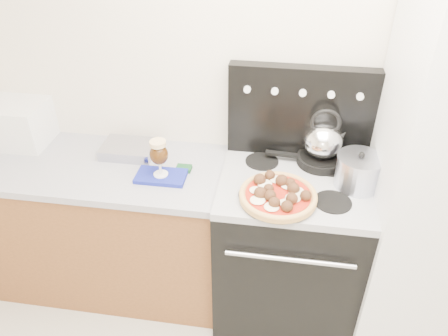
% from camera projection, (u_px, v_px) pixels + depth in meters
% --- Properties ---
extents(room_shell, '(3.52, 3.01, 2.52)m').
position_uv_depth(room_shell, '(273.00, 259.00, 1.32)').
color(room_shell, '#B7B2A7').
rests_on(room_shell, ground).
extents(base_cabinet, '(1.45, 0.60, 0.86)m').
position_uv_depth(base_cabinet, '(104.00, 227.00, 2.65)').
color(base_cabinet, brown).
rests_on(base_cabinet, ground).
extents(countertop, '(1.48, 0.63, 0.04)m').
position_uv_depth(countertop, '(92.00, 166.00, 2.39)').
color(countertop, '#9F9FAB').
rests_on(countertop, base_cabinet).
extents(stove_body, '(0.76, 0.65, 0.88)m').
position_uv_depth(stove_body, '(287.00, 249.00, 2.48)').
color(stove_body, black).
rests_on(stove_body, ground).
extents(cooktop, '(0.76, 0.65, 0.04)m').
position_uv_depth(cooktop, '(295.00, 184.00, 2.22)').
color(cooktop, '#ADADB2').
rests_on(cooktop, stove_body).
extents(backguard, '(0.76, 0.08, 0.50)m').
position_uv_depth(backguard, '(300.00, 112.00, 2.30)').
color(backguard, black).
rests_on(backguard, cooktop).
extents(fridge, '(0.64, 0.68, 1.90)m').
position_uv_depth(fridge, '(443.00, 192.00, 2.09)').
color(fridge, silver).
rests_on(fridge, ground).
extents(toaster_oven, '(0.39, 0.29, 0.24)m').
position_uv_depth(toaster_oven, '(13.00, 123.00, 2.51)').
color(toaster_oven, silver).
rests_on(toaster_oven, countertop).
extents(foil_sheet, '(0.29, 0.21, 0.06)m').
position_uv_depth(foil_sheet, '(129.00, 149.00, 2.45)').
color(foil_sheet, silver).
rests_on(foil_sheet, countertop).
extents(oven_mitt, '(0.26, 0.15, 0.02)m').
position_uv_depth(oven_mitt, '(161.00, 176.00, 2.26)').
color(oven_mitt, navy).
rests_on(oven_mitt, countertop).
extents(beer_glass, '(0.10, 0.10, 0.21)m').
position_uv_depth(beer_glass, '(159.00, 158.00, 2.20)').
color(beer_glass, '#331B08').
rests_on(beer_glass, oven_mitt).
extents(pizza_pan, '(0.38, 0.38, 0.01)m').
position_uv_depth(pizza_pan, '(278.00, 199.00, 2.08)').
color(pizza_pan, black).
rests_on(pizza_pan, cooktop).
extents(pizza, '(0.37, 0.37, 0.05)m').
position_uv_depth(pizza, '(278.00, 194.00, 2.06)').
color(pizza, gold).
rests_on(pizza, pizza_pan).
extents(skillet, '(0.27, 0.27, 0.04)m').
position_uv_depth(skillet, '(320.00, 160.00, 2.33)').
color(skillet, black).
rests_on(skillet, cooktop).
extents(tea_kettle, '(0.22, 0.22, 0.23)m').
position_uv_depth(tea_kettle, '(323.00, 137.00, 2.26)').
color(tea_kettle, silver).
rests_on(tea_kettle, skillet).
extents(stock_pot, '(0.23, 0.23, 0.16)m').
position_uv_depth(stock_pot, '(358.00, 172.00, 2.14)').
color(stock_pot, silver).
rests_on(stock_pot, cooktop).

